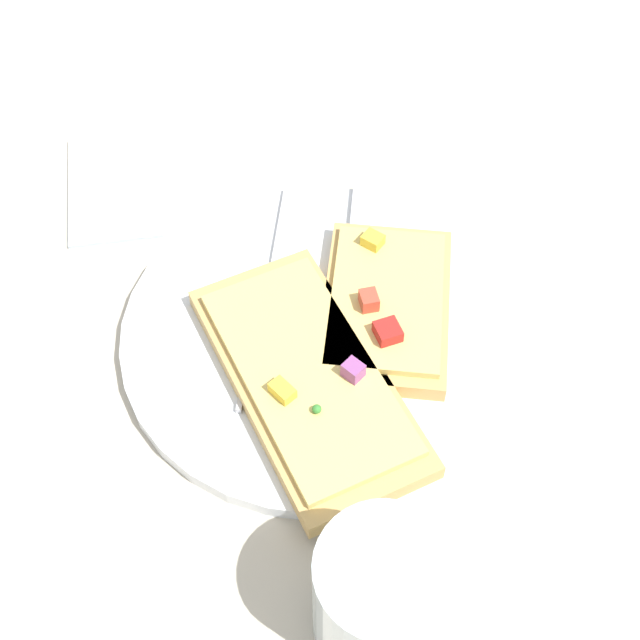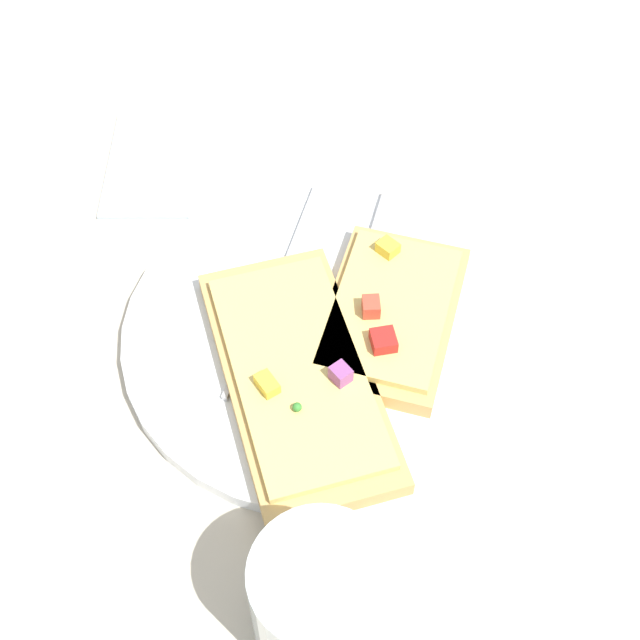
% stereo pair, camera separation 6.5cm
% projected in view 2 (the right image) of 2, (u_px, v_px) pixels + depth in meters
% --- Properties ---
extents(ground_plane, '(4.00, 4.00, 0.00)m').
position_uv_depth(ground_plane, '(320.00, 338.00, 0.66)').
color(ground_plane, '#BCB29E').
extents(plate, '(0.29, 0.29, 0.01)m').
position_uv_depth(plate, '(320.00, 333.00, 0.66)').
color(plate, white).
rests_on(plate, ground).
extents(fork, '(0.21, 0.07, 0.01)m').
position_uv_depth(fork, '(278.00, 298.00, 0.67)').
color(fork, silver).
rests_on(fork, plate).
extents(knife, '(0.20, 0.07, 0.01)m').
position_uv_depth(knife, '(371.00, 263.00, 0.69)').
color(knife, silver).
rests_on(knife, plate).
extents(pizza_slice_main, '(0.23, 0.15, 0.03)m').
position_uv_depth(pizza_slice_main, '(296.00, 375.00, 0.62)').
color(pizza_slice_main, tan).
rests_on(pizza_slice_main, plate).
extents(pizza_slice_corner, '(0.17, 0.13, 0.03)m').
position_uv_depth(pizza_slice_corner, '(389.00, 313.00, 0.65)').
color(pizza_slice_corner, tan).
rests_on(pizza_slice_corner, plate).
extents(crumb_scatter, '(0.06, 0.08, 0.01)m').
position_uv_depth(crumb_scatter, '(428.00, 315.00, 0.66)').
color(crumb_scatter, tan).
rests_on(crumb_scatter, plate).
extents(drinking_glass, '(0.08, 0.08, 0.09)m').
position_uv_depth(drinking_glass, '(323.00, 602.00, 0.50)').
color(drinking_glass, silver).
rests_on(drinking_glass, ground).
extents(napkin, '(0.13, 0.08, 0.01)m').
position_uv_depth(napkin, '(151.00, 164.00, 0.77)').
color(napkin, silver).
rests_on(napkin, ground).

